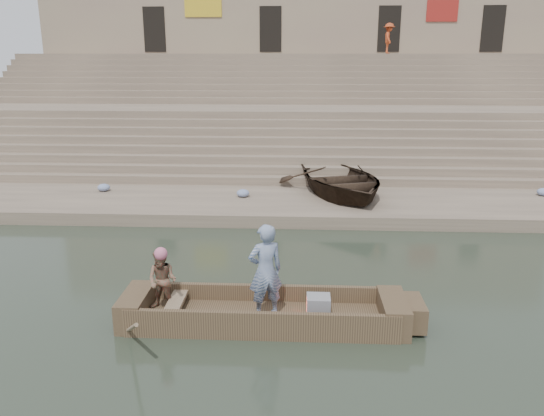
# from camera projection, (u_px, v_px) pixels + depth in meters

# --- Properties ---
(ground) EXTENTS (120.00, 120.00, 0.00)m
(ground) POSITION_uv_depth(u_px,v_px,m) (307.00, 323.00, 10.75)
(ground) COLOR #273225
(ground) RESTS_ON ground
(lower_landing) EXTENTS (32.00, 4.00, 0.40)m
(lower_landing) POSITION_uv_depth(u_px,v_px,m) (304.00, 206.00, 18.37)
(lower_landing) COLOR gray
(lower_landing) RESTS_ON ground
(mid_landing) EXTENTS (32.00, 3.00, 2.80)m
(mid_landing) POSITION_uv_depth(u_px,v_px,m) (303.00, 138.00, 25.25)
(mid_landing) COLOR gray
(mid_landing) RESTS_ON ground
(upper_landing) EXTENTS (32.00, 3.00, 5.20)m
(upper_landing) POSITION_uv_depth(u_px,v_px,m) (303.00, 100.00, 31.64)
(upper_landing) COLOR gray
(upper_landing) RESTS_ON ground
(ghat_steps) EXTENTS (32.00, 11.00, 5.20)m
(ghat_steps) POSITION_uv_depth(u_px,v_px,m) (303.00, 125.00, 26.76)
(ghat_steps) COLOR gray
(ghat_steps) RESTS_ON ground
(building_wall) EXTENTS (32.00, 5.07, 11.20)m
(building_wall) POSITION_uv_depth(u_px,v_px,m) (304.00, 47.00, 34.65)
(building_wall) COLOR gray
(building_wall) RESTS_ON ground
(main_rowboat) EXTENTS (5.00, 1.30, 0.22)m
(main_rowboat) POSITION_uv_depth(u_px,v_px,m) (263.00, 319.00, 10.70)
(main_rowboat) COLOR brown
(main_rowboat) RESTS_ON ground
(rowboat_trim) EXTENTS (6.04, 2.63, 1.93)m
(rowboat_trim) POSITION_uv_depth(u_px,v_px,m) (273.00, 310.00, 10.63)
(rowboat_trim) COLOR brown
(rowboat_trim) RESTS_ON ground
(standing_man) EXTENTS (0.80, 0.68, 1.88)m
(standing_man) POSITION_uv_depth(u_px,v_px,m) (265.00, 271.00, 10.36)
(standing_man) COLOR navy
(standing_man) RESTS_ON main_rowboat
(rowing_man) EXTENTS (0.70, 0.60, 1.26)m
(rowing_man) POSITION_uv_depth(u_px,v_px,m) (162.00, 281.00, 10.67)
(rowing_man) COLOR #26724F
(rowing_man) RESTS_ON main_rowboat
(television) EXTENTS (0.46, 0.42, 0.40)m
(television) POSITION_uv_depth(u_px,v_px,m) (318.00, 306.00, 10.57)
(television) COLOR gray
(television) RESTS_ON main_rowboat
(beached_rowboat) EXTENTS (4.91, 5.89, 1.05)m
(beached_rowboat) POSITION_uv_depth(u_px,v_px,m) (341.00, 180.00, 18.88)
(beached_rowboat) COLOR #2D2116
(beached_rowboat) RESTS_ON lower_landing
(pedestrian) EXTENTS (0.70, 1.10, 1.62)m
(pedestrian) POSITION_uv_depth(u_px,v_px,m) (389.00, 38.00, 29.61)
(pedestrian) COLOR #B7421F
(pedestrian) RESTS_ON upper_landing
(cloth_bundles) EXTENTS (16.88, 1.44, 0.26)m
(cloth_bundles) POSITION_uv_depth(u_px,v_px,m) (363.00, 193.00, 18.71)
(cloth_bundles) COLOR #3F5999
(cloth_bundles) RESTS_ON lower_landing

